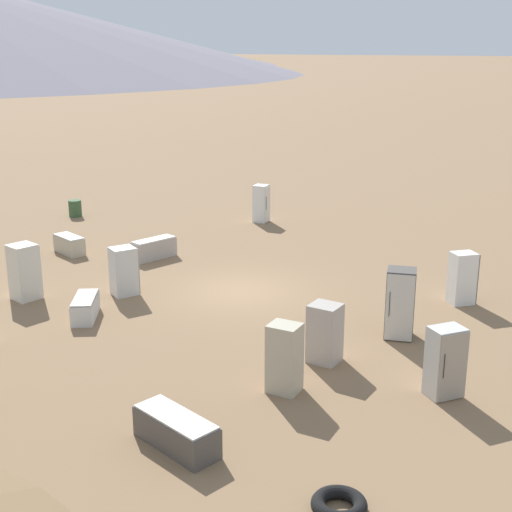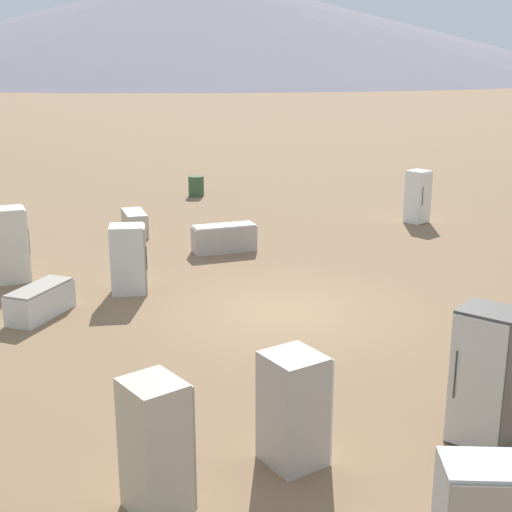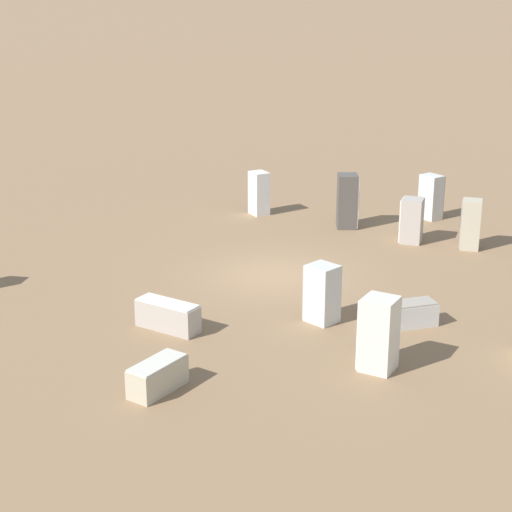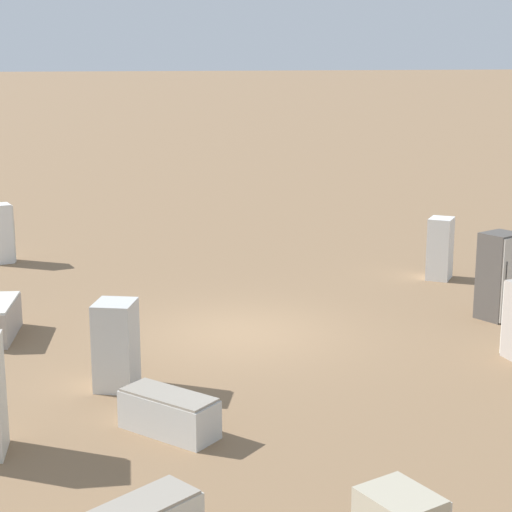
{
  "view_description": "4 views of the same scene",
  "coord_description": "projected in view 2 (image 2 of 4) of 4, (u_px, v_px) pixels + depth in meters",
  "views": [
    {
      "loc": [
        10.3,
        -19.07,
        7.64
      ],
      "look_at": [
        0.97,
        -0.79,
        1.53
      ],
      "focal_mm": 50.0,
      "sensor_mm": 36.0,
      "label": 1
    },
    {
      "loc": [
        10.52,
        -9.24,
        5.12
      ],
      "look_at": [
        -0.81,
        -0.14,
        1.04
      ],
      "focal_mm": 50.0,
      "sensor_mm": 36.0,
      "label": 2
    },
    {
      "loc": [
        -23.55,
        -5.22,
        8.69
      ],
      "look_at": [
        -1.03,
        0.35,
        0.93
      ],
      "focal_mm": 60.0,
      "sensor_mm": 36.0,
      "label": 3
    },
    {
      "loc": [
        -6.64,
        -15.7,
        5.53
      ],
      "look_at": [
        0.11,
        -0.57,
        1.76
      ],
      "focal_mm": 60.0,
      "sensor_mm": 36.0,
      "label": 4
    }
  ],
  "objects": [
    {
      "name": "ground_plane",
      "position": [
        286.0,
        311.0,
        14.85
      ],
      "size": [
        1000.0,
        1000.0,
        0.0
      ],
      "primitive_type": "plane",
      "color": "#846647"
    },
    {
      "name": "discarded_fridge_4",
      "position": [
        484.0,
        377.0,
        9.58
      ],
      "size": [
        0.9,
        0.87,
        1.92
      ],
      "rotation": [
        0.0,
        0.0,
        3.38
      ],
      "color": "#4C4742",
      "rests_on": "ground_plane"
    },
    {
      "name": "discarded_fridge_2",
      "position": [
        224.0,
        238.0,
        19.26
      ],
      "size": [
        1.09,
        1.81,
        0.75
      ],
      "rotation": [
        0.0,
        0.0,
        5.95
      ],
      "color": "#A89E93",
      "rests_on": "ground_plane"
    },
    {
      "name": "discarded_fridge_11",
      "position": [
        10.0,
        245.0,
        16.63
      ],
      "size": [
        0.9,
        0.94,
        1.75
      ],
      "rotation": [
        0.0,
        0.0,
        6.01
      ],
      "color": "beige",
      "rests_on": "ground_plane"
    },
    {
      "name": "mountain_ridge_0",
      "position": [
        310.0,
        42.0,
        280.49
      ],
      "size": [
        207.57,
        207.57,
        21.21
      ],
      "color": "slate",
      "rests_on": "ground_plane"
    },
    {
      "name": "discarded_fridge_5",
      "position": [
        135.0,
        223.0,
        21.15
      ],
      "size": [
        1.53,
        1.06,
        0.69
      ],
      "rotation": [
        0.0,
        0.0,
        4.35
      ],
      "color": "#B2A88E",
      "rests_on": "ground_plane"
    },
    {
      "name": "mountain_ridge_1",
      "position": [
        203.0,
        24.0,
        204.1
      ],
      "size": [
        219.77,
        219.77,
        28.04
      ],
      "color": "slate",
      "rests_on": "ground_plane"
    },
    {
      "name": "discarded_fridge_9",
      "position": [
        129.0,
        259.0,
        15.83
      ],
      "size": [
        0.96,
        1.0,
        1.54
      ],
      "rotation": [
        0.0,
        0.0,
        5.74
      ],
      "color": "silver",
      "rests_on": "ground_plane"
    },
    {
      "name": "discarded_fridge_12",
      "position": [
        156.0,
        447.0,
        8.13
      ],
      "size": [
        0.71,
        0.66,
        1.64
      ],
      "rotation": [
        0.0,
        0.0,
        6.27
      ],
      "color": "#B2A88E",
      "rests_on": "ground_plane"
    },
    {
      "name": "rusty_barrel",
      "position": [
        196.0,
        186.0,
        26.97
      ],
      "size": [
        0.59,
        0.59,
        0.76
      ],
      "color": "#385633",
      "rests_on": "ground_plane"
    },
    {
      "name": "discarded_fridge_7",
      "position": [
        418.0,
        197.0,
        22.55
      ],
      "size": [
        0.68,
        0.64,
        1.67
      ],
      "rotation": [
        0.0,
        0.0,
        4.78
      ],
      "color": "white",
      "rests_on": "ground_plane"
    },
    {
      "name": "discarded_fridge_1",
      "position": [
        40.0,
        301.0,
        14.48
      ],
      "size": [
        1.33,
        1.66,
        0.64
      ],
      "rotation": [
        0.0,
        0.0,
        0.54
      ],
      "color": "silver",
      "rests_on": "ground_plane"
    },
    {
      "name": "discarded_fridge_13",
      "position": [
        294.0,
        409.0,
        9.14
      ],
      "size": [
        0.79,
        0.77,
        1.51
      ],
      "rotation": [
        0.0,
        0.0,
        6.19
      ],
      "color": "#A89E93",
      "rests_on": "ground_plane"
    }
  ]
}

